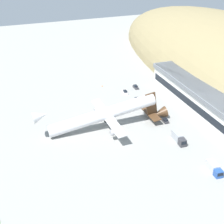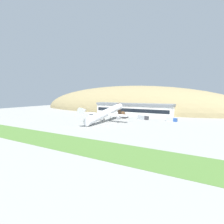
# 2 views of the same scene
# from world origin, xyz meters

# --- Properties ---
(ground_plane) EXTENTS (342.33, 342.33, 0.00)m
(ground_plane) POSITION_xyz_m (0.00, 0.00, 0.00)
(ground_plane) COLOR gray
(grass_strip_foreground) EXTENTS (308.10, 18.05, 0.08)m
(grass_strip_foreground) POSITION_xyz_m (0.00, -46.88, 0.04)
(grass_strip_foreground) COLOR #4C7533
(grass_strip_foreground) RESTS_ON ground_plane
(hill_backdrop) EXTENTS (252.06, 86.48, 57.71)m
(hill_backdrop) POSITION_xyz_m (-15.14, 93.17, 0.00)
(hill_backdrop) COLOR #8E7F56
(hill_backdrop) RESTS_ON ground_plane
(terminal_building) EXTENTS (72.11, 17.82, 11.02)m
(terminal_building) POSITION_xyz_m (9.16, 52.35, 6.25)
(terminal_building) COLOR white
(terminal_building) RESTS_ON ground_plane
(cargo_airplane) EXTENTS (32.53, 55.29, 13.34)m
(cargo_airplane) POSITION_xyz_m (7.56, 6.36, 5.93)
(cargo_airplane) COLOR silver
(service_car_0) EXTENTS (4.31, 1.96, 1.44)m
(service_car_0) POSITION_xyz_m (-20.80, 26.26, 0.60)
(service_car_0) COLOR silver
(service_car_0) RESTS_ON ground_plane
(service_car_1) EXTENTS (3.94, 1.91, 1.44)m
(service_car_1) POSITION_xyz_m (11.24, 31.04, 0.60)
(service_car_1) COLOR #333338
(service_car_1) RESTS_ON ground_plane
(service_car_2) EXTENTS (4.28, 1.83, 1.47)m
(service_car_2) POSITION_xyz_m (-24.68, 33.45, 0.61)
(service_car_2) COLOR #333338
(service_car_2) RESTS_ON ground_plane
(service_car_3) EXTENTS (4.55, 2.10, 1.54)m
(service_car_3) POSITION_xyz_m (-11.07, 28.22, 0.64)
(service_car_3) COLOR #999EA3
(service_car_3) RESTS_ON ground_plane
(fuel_truck) EXTENTS (7.83, 3.07, 2.89)m
(fuel_truck) POSITION_xyz_m (47.26, 30.33, 1.38)
(fuel_truck) COLOR #264C99
(fuel_truck) RESTS_ON ground_plane
(box_truck) EXTENTS (8.62, 2.89, 3.12)m
(box_truck) POSITION_xyz_m (26.61, 28.70, 1.51)
(box_truck) COLOR #333338
(box_truck) RESTS_ON ground_plane
(traffic_cone_0) EXTENTS (0.52, 0.52, 0.58)m
(traffic_cone_0) POSITION_xyz_m (-32.39, 18.64, 0.28)
(traffic_cone_0) COLOR orange
(traffic_cone_0) RESTS_ON ground_plane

